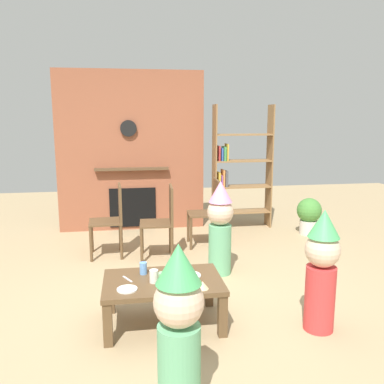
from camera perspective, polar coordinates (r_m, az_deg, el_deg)
ground_plane at (r=4.08m, az=-1.25°, el=-14.51°), size 12.00×12.00×0.00m
brick_fireplace_feature at (r=6.28m, az=-8.49°, el=5.56°), size 2.20×0.28×2.40m
bookshelf at (r=6.34m, az=6.35°, el=2.84°), size 0.90×0.28×1.90m
coffee_table at (r=3.49m, az=-4.07°, el=-13.09°), size 0.98×0.64×0.39m
paper_cup_near_left at (r=3.41m, az=-5.35°, el=-11.64°), size 0.07×0.07×0.11m
paper_cup_near_right at (r=3.59m, az=-6.82°, el=-10.53°), size 0.06×0.06×0.10m
paper_cup_center at (r=3.36m, az=-4.06°, el=-11.99°), size 0.08×0.08×0.10m
paper_plate_front at (r=3.53m, az=-0.49°, el=-11.60°), size 0.21×0.21×0.01m
paper_plate_rear at (r=3.32m, az=-9.06°, el=-13.27°), size 0.16×0.16×0.01m
birthday_cake_slice at (r=3.29m, az=1.47°, el=-12.85°), size 0.10×0.10×0.06m
table_fork at (r=3.51m, az=-9.00°, el=-11.92°), size 0.08×0.14×0.01m
child_with_cone_hat at (r=2.43m, az=-1.84°, el=-18.33°), size 0.29×0.29×1.05m
child_in_pink at (r=3.48m, az=17.66°, el=-10.03°), size 0.28×0.28×1.01m
child_by_the_chairs at (r=4.49m, az=3.95°, el=-4.68°), size 0.29×0.29×1.04m
dining_chair_left at (r=5.16m, az=-10.99°, el=-3.28°), size 0.42×0.42×0.90m
dining_chair_middle at (r=4.99m, az=-3.97°, el=-3.57°), size 0.42×0.42×0.90m
dining_chair_right at (r=5.48m, az=2.49°, el=-2.28°), size 0.42×0.42×0.90m
potted_plant_tall at (r=6.27m, az=16.03°, el=-3.00°), size 0.36×0.36×0.54m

